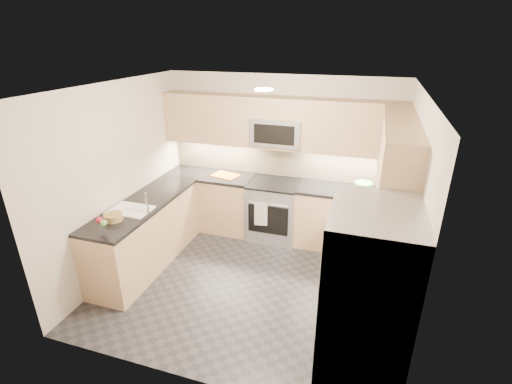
# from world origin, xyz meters

# --- Properties ---
(floor) EXTENTS (3.60, 3.20, 0.00)m
(floor) POSITION_xyz_m (0.00, 0.00, 0.00)
(floor) COLOR #242429
(floor) RESTS_ON ground
(ceiling) EXTENTS (3.60, 3.20, 0.02)m
(ceiling) POSITION_xyz_m (0.00, 0.00, 2.50)
(ceiling) COLOR beige
(ceiling) RESTS_ON wall_back
(wall_back) EXTENTS (3.60, 0.02, 2.50)m
(wall_back) POSITION_xyz_m (0.00, 1.60, 1.25)
(wall_back) COLOR beige
(wall_back) RESTS_ON floor
(wall_front) EXTENTS (3.60, 0.02, 2.50)m
(wall_front) POSITION_xyz_m (0.00, -1.60, 1.25)
(wall_front) COLOR beige
(wall_front) RESTS_ON floor
(wall_left) EXTENTS (0.02, 3.20, 2.50)m
(wall_left) POSITION_xyz_m (-1.80, 0.00, 1.25)
(wall_left) COLOR beige
(wall_left) RESTS_ON floor
(wall_right) EXTENTS (0.02, 3.20, 2.50)m
(wall_right) POSITION_xyz_m (1.80, 0.00, 1.25)
(wall_right) COLOR beige
(wall_right) RESTS_ON floor
(base_cab_back_left) EXTENTS (1.42, 0.60, 0.90)m
(base_cab_back_left) POSITION_xyz_m (-1.09, 1.30, 0.45)
(base_cab_back_left) COLOR tan
(base_cab_back_left) RESTS_ON floor
(base_cab_back_right) EXTENTS (1.42, 0.60, 0.90)m
(base_cab_back_right) POSITION_xyz_m (1.09, 1.30, 0.45)
(base_cab_back_right) COLOR tan
(base_cab_back_right) RESTS_ON floor
(base_cab_right) EXTENTS (0.60, 1.70, 0.90)m
(base_cab_right) POSITION_xyz_m (1.50, 0.15, 0.45)
(base_cab_right) COLOR tan
(base_cab_right) RESTS_ON floor
(base_cab_peninsula) EXTENTS (0.60, 2.00, 0.90)m
(base_cab_peninsula) POSITION_xyz_m (-1.50, 0.00, 0.45)
(base_cab_peninsula) COLOR tan
(base_cab_peninsula) RESTS_ON floor
(countertop_back_left) EXTENTS (1.42, 0.63, 0.04)m
(countertop_back_left) POSITION_xyz_m (-1.09, 1.30, 0.92)
(countertop_back_left) COLOR black
(countertop_back_left) RESTS_ON base_cab_back_left
(countertop_back_right) EXTENTS (1.42, 0.63, 0.04)m
(countertop_back_right) POSITION_xyz_m (1.09, 1.30, 0.92)
(countertop_back_right) COLOR black
(countertop_back_right) RESTS_ON base_cab_back_right
(countertop_right) EXTENTS (0.63, 1.70, 0.04)m
(countertop_right) POSITION_xyz_m (1.50, 0.15, 0.92)
(countertop_right) COLOR black
(countertop_right) RESTS_ON base_cab_right
(countertop_peninsula) EXTENTS (0.63, 2.00, 0.04)m
(countertop_peninsula) POSITION_xyz_m (-1.50, 0.00, 0.92)
(countertop_peninsula) COLOR black
(countertop_peninsula) RESTS_ON base_cab_peninsula
(upper_cab_back) EXTENTS (3.60, 0.35, 0.75)m
(upper_cab_back) POSITION_xyz_m (0.00, 1.43, 1.83)
(upper_cab_back) COLOR tan
(upper_cab_back) RESTS_ON wall_back
(upper_cab_right) EXTENTS (0.35, 1.95, 0.75)m
(upper_cab_right) POSITION_xyz_m (1.62, 0.28, 1.83)
(upper_cab_right) COLOR tan
(upper_cab_right) RESTS_ON wall_right
(backsplash_back) EXTENTS (3.60, 0.01, 0.51)m
(backsplash_back) POSITION_xyz_m (0.00, 1.60, 1.20)
(backsplash_back) COLOR tan
(backsplash_back) RESTS_ON wall_back
(backsplash_right) EXTENTS (0.01, 2.30, 0.51)m
(backsplash_right) POSITION_xyz_m (1.80, 0.45, 1.20)
(backsplash_right) COLOR tan
(backsplash_right) RESTS_ON wall_right
(gas_range) EXTENTS (0.76, 0.65, 0.91)m
(gas_range) POSITION_xyz_m (0.00, 1.28, 0.46)
(gas_range) COLOR #9A9DA2
(gas_range) RESTS_ON floor
(range_cooktop) EXTENTS (0.76, 0.65, 0.03)m
(range_cooktop) POSITION_xyz_m (0.00, 1.28, 0.92)
(range_cooktop) COLOR black
(range_cooktop) RESTS_ON gas_range
(oven_door_glass) EXTENTS (0.62, 0.02, 0.45)m
(oven_door_glass) POSITION_xyz_m (0.00, 0.95, 0.45)
(oven_door_glass) COLOR black
(oven_door_glass) RESTS_ON gas_range
(oven_handle) EXTENTS (0.60, 0.02, 0.02)m
(oven_handle) POSITION_xyz_m (0.00, 0.93, 0.72)
(oven_handle) COLOR #B2B5BA
(oven_handle) RESTS_ON gas_range
(microwave) EXTENTS (0.76, 0.40, 0.40)m
(microwave) POSITION_xyz_m (0.00, 1.40, 1.70)
(microwave) COLOR gray
(microwave) RESTS_ON upper_cab_back
(microwave_door) EXTENTS (0.60, 0.01, 0.28)m
(microwave_door) POSITION_xyz_m (0.00, 1.20, 1.70)
(microwave_door) COLOR black
(microwave_door) RESTS_ON microwave
(refrigerator) EXTENTS (0.70, 0.90, 1.80)m
(refrigerator) POSITION_xyz_m (1.45, -1.15, 0.90)
(refrigerator) COLOR #A2A4AA
(refrigerator) RESTS_ON floor
(fridge_handle_left) EXTENTS (0.02, 0.02, 1.20)m
(fridge_handle_left) POSITION_xyz_m (1.08, -1.33, 0.95)
(fridge_handle_left) COLOR #B2B5BA
(fridge_handle_left) RESTS_ON refrigerator
(fridge_handle_right) EXTENTS (0.02, 0.02, 1.20)m
(fridge_handle_right) POSITION_xyz_m (1.08, -0.97, 0.95)
(fridge_handle_right) COLOR #B2B5BA
(fridge_handle_right) RESTS_ON refrigerator
(sink_basin) EXTENTS (0.52, 0.38, 0.16)m
(sink_basin) POSITION_xyz_m (-1.50, -0.25, 0.88)
(sink_basin) COLOR white
(sink_basin) RESTS_ON base_cab_peninsula
(faucet) EXTENTS (0.03, 0.03, 0.28)m
(faucet) POSITION_xyz_m (-1.24, -0.25, 1.08)
(faucet) COLOR silver
(faucet) RESTS_ON countertop_peninsula
(utensil_bowl) EXTENTS (0.33, 0.33, 0.14)m
(utensil_bowl) POSITION_xyz_m (1.31, 1.30, 1.01)
(utensil_bowl) COLOR #52BF5B
(utensil_bowl) RESTS_ON countertop_back_right
(cutting_board) EXTENTS (0.47, 0.38, 0.01)m
(cutting_board) POSITION_xyz_m (-0.82, 1.31, 0.95)
(cutting_board) COLOR #CA6E13
(cutting_board) RESTS_ON countertop_back_left
(fruit_basket) EXTENTS (0.29, 0.29, 0.08)m
(fruit_basket) POSITION_xyz_m (-1.54, -0.54, 0.98)
(fruit_basket) COLOR #987B47
(fruit_basket) RESTS_ON countertop_peninsula
(fruit_apple) EXTENTS (0.08, 0.08, 0.08)m
(fruit_apple) POSITION_xyz_m (-1.54, -0.77, 1.05)
(fruit_apple) COLOR #AD1328
(fruit_apple) RESTS_ON fruit_basket
(fruit_pear) EXTENTS (0.07, 0.07, 0.07)m
(fruit_pear) POSITION_xyz_m (-1.44, -0.82, 1.05)
(fruit_pear) COLOR #5DAC4A
(fruit_pear) RESTS_ON fruit_basket
(dish_towel_check) EXTENTS (0.19, 0.04, 0.37)m
(dish_towel_check) POSITION_xyz_m (-0.10, 0.91, 0.55)
(dish_towel_check) COLOR silver
(dish_towel_check) RESTS_ON oven_handle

